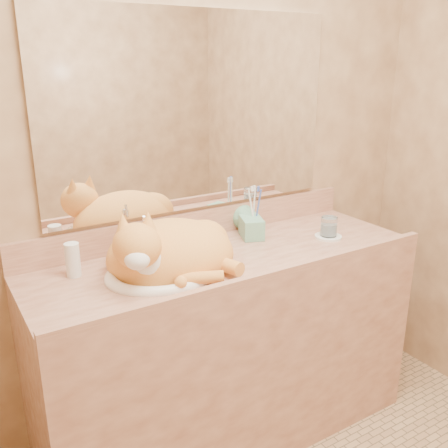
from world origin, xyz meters
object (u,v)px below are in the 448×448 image
water_glass (329,227)px  toothbrush_cup (255,224)px  sink_basin (164,256)px  soap_dispenser (256,220)px  vanity_counter (228,348)px  cat (168,249)px

water_glass → toothbrush_cup: bearing=142.4°
sink_basin → soap_dispenser: soap_dispenser is taller
vanity_counter → water_glass: (0.49, -0.05, 0.48)m
vanity_counter → sink_basin: sink_basin is taller
vanity_counter → sink_basin: 0.57m
sink_basin → cat: (0.02, 0.01, 0.02)m
toothbrush_cup → cat: bearing=-162.7°
cat → soap_dispenser: size_ratio=2.42×
cat → toothbrush_cup: size_ratio=4.23×
sink_basin → soap_dispenser: bearing=22.3°
cat → water_glass: bearing=12.1°
vanity_counter → soap_dispenser: soap_dispenser is taller
toothbrush_cup → sink_basin: bearing=-162.0°
sink_basin → water_glass: sink_basin is taller
sink_basin → vanity_counter: bearing=15.0°
toothbrush_cup → water_glass: toothbrush_cup is taller
soap_dispenser → cat: bearing=-148.8°
sink_basin → cat: size_ratio=0.91×
cat → soap_dispenser: 0.46m
sink_basin → water_glass: bearing=8.9°
soap_dispenser → toothbrush_cup: bearing=77.4°
vanity_counter → water_glass: size_ratio=18.94×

